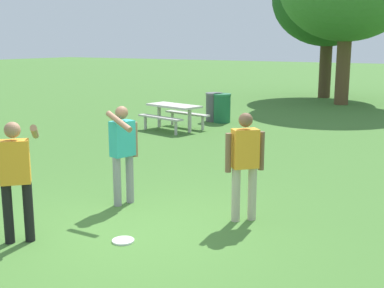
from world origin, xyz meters
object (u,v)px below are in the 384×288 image
(person_thrower, at_px, (245,160))
(person_bystander, at_px, (123,148))
(trash_can_beside_table, at_px, (222,108))
(frisbee, at_px, (123,241))
(picnic_table_near, at_px, (174,111))
(trash_can_further_along, at_px, (214,107))
(person_catcher, at_px, (16,173))

(person_thrower, height_order, person_bystander, same)
(person_bystander, height_order, trash_can_beside_table, person_bystander)
(person_bystander, bearing_deg, frisbee, -52.32)
(frisbee, relative_size, picnic_table_near, 0.15)
(frisbee, xyz_separation_m, picnic_table_near, (-4.19, 7.74, 0.55))
(person_thrower, bearing_deg, trash_can_further_along, 121.07)
(person_bystander, relative_size, trash_can_beside_table, 1.71)
(person_catcher, height_order, person_bystander, same)
(frisbee, height_order, picnic_table_near, picnic_table_near)
(trash_can_further_along, bearing_deg, trash_can_beside_table, -17.49)
(person_bystander, distance_m, frisbee, 1.87)
(picnic_table_near, relative_size, trash_can_further_along, 2.05)
(trash_can_beside_table, relative_size, trash_can_further_along, 1.00)
(person_thrower, xyz_separation_m, picnic_table_near, (-5.23, 6.15, -0.38))
(picnic_table_near, xyz_separation_m, trash_can_beside_table, (0.61, 2.01, -0.08))
(person_thrower, distance_m, person_catcher, 3.21)
(person_catcher, xyz_separation_m, trash_can_further_along, (-2.74, 10.57, -0.48))
(person_catcher, bearing_deg, frisbee, 30.51)
(person_catcher, bearing_deg, trash_can_further_along, 104.53)
(person_thrower, height_order, trash_can_beside_table, person_thrower)
(person_thrower, distance_m, frisbee, 2.12)
(frisbee, relative_size, trash_can_further_along, 0.31)
(trash_can_further_along, bearing_deg, person_thrower, -58.93)
(person_thrower, height_order, trash_can_further_along, person_thrower)
(person_thrower, xyz_separation_m, person_catcher, (-2.24, -2.30, 0.02))
(picnic_table_near, bearing_deg, trash_can_further_along, 83.29)
(person_thrower, relative_size, trash_can_beside_table, 1.71)
(picnic_table_near, relative_size, trash_can_beside_table, 2.05)
(person_catcher, xyz_separation_m, person_bystander, (0.22, 1.98, 0.00))
(person_catcher, distance_m, person_bystander, 1.99)
(picnic_table_near, distance_m, trash_can_further_along, 2.14)
(trash_can_beside_table, distance_m, trash_can_further_along, 0.38)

